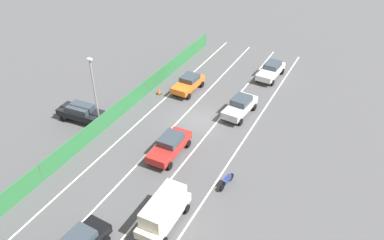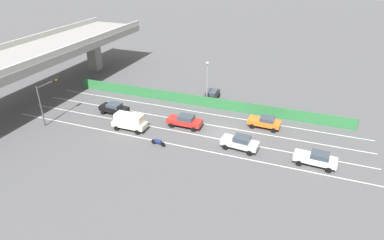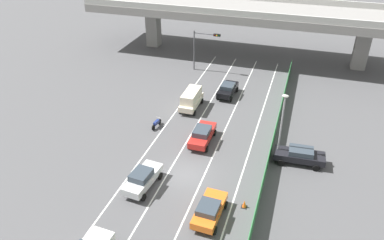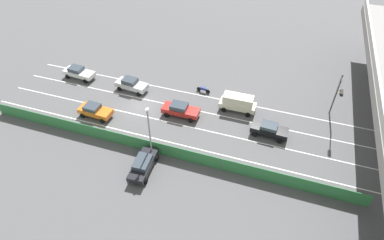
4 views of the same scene
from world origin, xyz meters
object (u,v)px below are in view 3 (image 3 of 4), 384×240
car_taxi_orange (209,210)px  traffic_light (203,43)px  parked_sedan_dark (300,155)px  car_sedan_black (228,89)px  car_sedan_silver (143,178)px  car_van_cream (191,99)px  traffic_cone (244,204)px  street_lamp (282,121)px  car_sedan_red (202,134)px  motorcycle (156,123)px

car_taxi_orange → traffic_light: size_ratio=0.74×
parked_sedan_dark → traffic_light: (-14.84, 18.36, 3.18)m
car_sedan_black → car_sedan_silver: bearing=-98.8°
car_sedan_silver → car_van_cream: 14.76m
car_sedan_black → car_taxi_orange: bearing=-80.7°
car_sedan_silver → car_sedan_black: car_sedan_silver is taller
car_sedan_silver → traffic_cone: (8.82, 0.23, -0.61)m
car_sedan_silver → street_lamp: size_ratio=0.66×
parked_sedan_dark → street_lamp: 3.87m
car_sedan_silver → traffic_light: 26.28m
car_sedan_red → car_sedan_black: bearing=89.7°
motorcycle → traffic_light: bearing=88.6°
car_taxi_orange → car_van_cream: 17.92m
car_van_cream → traffic_cone: 17.21m
car_sedan_black → parked_sedan_dark: (9.59, -11.64, 0.00)m
car_sedan_silver → car_taxi_orange: (6.44, -1.82, -0.06)m
car_sedan_silver → motorcycle: size_ratio=2.34×
car_sedan_red → traffic_cone: 9.95m
car_taxi_orange → street_lamp: (4.10, 9.53, 3.31)m
car_sedan_silver → car_taxi_orange: car_sedan_silver is taller
motorcycle → street_lamp: bearing=-7.7°
parked_sedan_dark → traffic_light: 23.82m
car_taxi_orange → car_sedan_black: car_sedan_black is taller
motorcycle → traffic_light: 16.88m
car_sedan_red → traffic_cone: bearing=-53.6°
car_sedan_red → motorcycle: (-5.59, 1.28, -0.47)m
car_sedan_silver → traffic_light: traffic_light is taller
car_sedan_black → car_sedan_red: bearing=-90.3°
street_lamp → motorcycle: bearing=172.3°
parked_sedan_dark → car_sedan_red: bearing=176.5°
car_sedan_silver → car_van_cream: bearing=91.4°
car_van_cream → car_sedan_red: size_ratio=0.98×
parked_sedan_dark → traffic_cone: (-3.75, -7.40, -0.58)m
car_taxi_orange → street_lamp: 10.89m
traffic_light → car_sedan_silver: bearing=-85.0°
car_sedan_red → traffic_light: (-5.18, 17.77, 3.16)m
motorcycle → traffic_cone: 14.77m
car_sedan_silver → car_taxi_orange: 6.70m
car_sedan_black → traffic_light: bearing=128.0°
car_sedan_black → motorcycle: 11.29m
traffic_light → street_lamp: size_ratio=0.84×
car_taxi_orange → car_sedan_red: size_ratio=0.92×
car_sedan_red → car_sedan_black: 11.05m
street_lamp → car_sedan_black: bearing=123.2°
car_van_cream → parked_sedan_dark: bearing=-28.8°
car_sedan_silver → car_van_cream: car_van_cream is taller
traffic_light → street_lamp: street_lamp is taller
car_taxi_orange → street_lamp: street_lamp is taller
car_sedan_black → traffic_light: 9.10m
car_taxi_orange → car_sedan_black: size_ratio=0.99×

